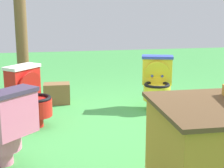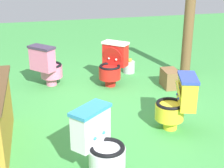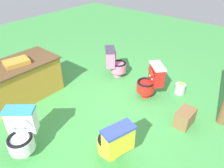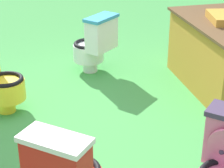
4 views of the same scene
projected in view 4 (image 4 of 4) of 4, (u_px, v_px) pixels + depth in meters
ground at (83, 135)px, 3.82m from camera, size 14.00×14.00×0.00m
toilet_white at (94, 44)px, 4.98m from camera, size 0.64×0.63×0.73m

